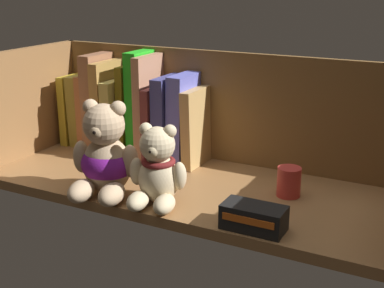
{
  "coord_description": "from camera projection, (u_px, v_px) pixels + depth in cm",
  "views": [
    {
      "loc": [
        45.43,
        -85.95,
        41.42
      ],
      "look_at": [
        0.92,
        0.0,
        10.39
      ],
      "focal_mm": 49.59,
      "sensor_mm": 36.0,
      "label": 1
    }
  ],
  "objects": [
    {
      "name": "shelf_board",
      "position": [
        188.0,
        188.0,
        1.05
      ],
      "size": [
        80.47,
        31.37,
        2.0
      ],
      "primitive_type": "cube",
      "color": "olive",
      "rests_on": "ground"
    },
    {
      "name": "shelf_back_panel",
      "position": [
        223.0,
        112.0,
        1.15
      ],
      "size": [
        82.87,
        1.2,
        26.05
      ],
      "primitive_type": "cube",
      "color": "brown",
      "rests_on": "ground"
    },
    {
      "name": "shelf_side_panel_left",
      "position": [
        27.0,
        107.0,
        1.19
      ],
      "size": [
        1.6,
        33.77,
        26.05
      ],
      "primitive_type": "cube",
      "color": "olive",
      "rests_on": "ground"
    },
    {
      "name": "book_0",
      "position": [
        74.0,
        109.0,
        1.29
      ],
      "size": [
        1.99,
        9.7,
        16.51
      ],
      "primitive_type": "cube",
      "color": "#AC9726",
      "rests_on": "shelf_board"
    },
    {
      "name": "book_1",
      "position": [
        84.0,
        109.0,
        1.28
      ],
      "size": [
        3.58,
        9.12,
        16.84
      ],
      "primitive_type": "cube",
      "rotation": [
        0.0,
        -0.03,
        0.0
      ],
      "color": "olive",
      "rests_on": "shelf_board"
    },
    {
      "name": "book_2",
      "position": [
        93.0,
        110.0,
        1.26
      ],
      "size": [
        1.66,
        11.26,
        17.24
      ],
      "primitive_type": "cube",
      "color": "#A35D36",
      "rests_on": "shelf_board"
    },
    {
      "name": "book_3",
      "position": [
        102.0,
        101.0,
        1.24
      ],
      "size": [
        3.01,
        12.48,
        22.28
      ],
      "primitive_type": "cube",
      "color": "#915E41",
      "rests_on": "shelf_board"
    },
    {
      "name": "book_4",
      "position": [
        113.0,
        105.0,
        1.23
      ],
      "size": [
        2.35,
        14.11,
        20.88
      ],
      "primitive_type": "cube",
      "color": "#AA7F3E",
      "rests_on": "shelf_board"
    },
    {
      "name": "book_5",
      "position": [
        123.0,
        115.0,
        1.23
      ],
      "size": [
        2.53,
        14.3,
        16.92
      ],
      "primitive_type": "cube",
      "color": "tan",
      "rests_on": "shelf_board"
    },
    {
      "name": "book_6",
      "position": [
        132.0,
        109.0,
        1.21
      ],
      "size": [
        2.03,
        10.63,
        20.27
      ],
      "primitive_type": "cube",
      "rotation": [
        0.0,
        0.01,
        0.0
      ],
      "color": "#6F6013",
      "rests_on": "shelf_board"
    },
    {
      "name": "book_7",
      "position": [
        142.0,
        103.0,
        1.19
      ],
      "size": [
        3.06,
        9.69,
        23.49
      ],
      "primitive_type": "cube",
      "color": "green",
      "rests_on": "shelf_board"
    },
    {
      "name": "book_8",
      "position": [
        153.0,
        106.0,
        1.18
      ],
      "size": [
        1.91,
        13.75,
        22.93
      ],
      "primitive_type": "cube",
      "color": "tan",
      "rests_on": "shelf_board"
    },
    {
      "name": "book_9",
      "position": [
        162.0,
        121.0,
        1.18
      ],
      "size": [
        1.8,
        14.89,
        16.37
      ],
      "primitive_type": "cube",
      "color": "brown",
      "rests_on": "shelf_board"
    },
    {
      "name": "book_10",
      "position": [
        172.0,
        117.0,
        1.17
      ],
      "size": [
        2.9,
        13.9,
        18.76
      ],
      "primitive_type": "cube",
      "color": "#3A3D7C",
      "rests_on": "shelf_board"
    },
    {
      "name": "book_11",
      "position": [
        186.0,
        118.0,
        1.15
      ],
      "size": [
        3.73,
        12.47,
        19.52
      ],
      "primitive_type": "cube",
      "rotation": [
        0.0,
        0.02,
        0.0
      ],
      "color": "#6064C6",
      "rests_on": "shelf_board"
    },
    {
      "name": "book_12",
      "position": [
        199.0,
        126.0,
        1.14
      ],
      "size": [
        2.71,
        13.25,
        16.67
      ],
      "primitive_type": "cube",
      "rotation": [
        0.0,
        -0.03,
        0.0
      ],
      "color": "tan",
      "rests_on": "shelf_board"
    },
    {
      "name": "teddy_bear_larger",
      "position": [
        105.0,
        158.0,
        0.98
      ],
      "size": [
        13.44,
        14.29,
        17.88
      ],
      "color": "tan",
      "rests_on": "shelf_board"
    },
    {
      "name": "teddy_bear_smaller",
      "position": [
        157.0,
        171.0,
        0.94
      ],
      "size": [
        10.95,
        11.4,
        14.71
      ],
      "color": "beige",
      "rests_on": "shelf_board"
    },
    {
      "name": "pillar_candle",
      "position": [
        289.0,
        182.0,
        0.98
      ],
      "size": [
        4.42,
        4.42,
        5.57
      ],
      "primitive_type": "cylinder",
      "color": "#C63833",
      "rests_on": "shelf_board"
    },
    {
      "name": "small_product_box",
      "position": [
        254.0,
        217.0,
        0.85
      ],
      "size": [
        10.25,
        5.33,
        4.15
      ],
      "color": "black",
      "rests_on": "shelf_board"
    }
  ]
}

